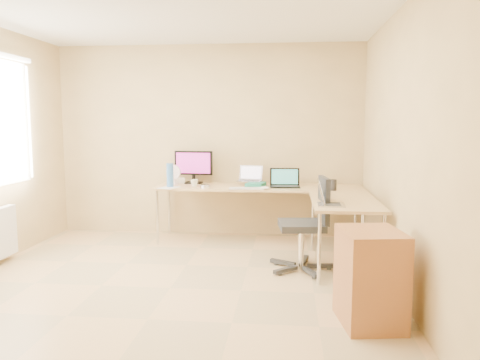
# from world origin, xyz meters

# --- Properties ---
(floor) EXTENTS (4.50, 4.50, 0.00)m
(floor) POSITION_xyz_m (0.00, 0.00, 0.00)
(floor) COLOR tan
(floor) RESTS_ON ground
(ceiling) EXTENTS (4.50, 4.50, 0.00)m
(ceiling) POSITION_xyz_m (0.00, 0.00, 2.60)
(ceiling) COLOR white
(ceiling) RESTS_ON ground
(wall_back) EXTENTS (4.50, 0.00, 4.50)m
(wall_back) POSITION_xyz_m (0.00, 2.25, 1.30)
(wall_back) COLOR tan
(wall_back) RESTS_ON ground
(wall_front) EXTENTS (4.50, 0.00, 4.50)m
(wall_front) POSITION_xyz_m (0.00, -2.25, 1.30)
(wall_front) COLOR tan
(wall_front) RESTS_ON ground
(wall_right) EXTENTS (0.00, 4.50, 4.50)m
(wall_right) POSITION_xyz_m (2.10, 0.00, 1.30)
(wall_right) COLOR tan
(wall_right) RESTS_ON ground
(desk_main) EXTENTS (2.65, 0.70, 0.73)m
(desk_main) POSITION_xyz_m (0.72, 1.85, 0.36)
(desk_main) COLOR tan
(desk_main) RESTS_ON ground
(desk_return) EXTENTS (0.70, 1.30, 0.73)m
(desk_return) POSITION_xyz_m (1.70, 0.85, 0.36)
(desk_return) COLOR tan
(desk_return) RESTS_ON ground
(monitor) EXTENTS (0.53, 0.20, 0.44)m
(monitor) POSITION_xyz_m (-0.18, 2.05, 0.95)
(monitor) COLOR black
(monitor) RESTS_ON desk_main
(book_stack) EXTENTS (0.26, 0.33, 0.05)m
(book_stack) POSITION_xyz_m (0.68, 1.83, 0.75)
(book_stack) COLOR #1A735B
(book_stack) RESTS_ON desk_main
(laptop_center) EXTENTS (0.35, 0.29, 0.20)m
(laptop_center) POSITION_xyz_m (0.59, 1.96, 0.88)
(laptop_center) COLOR #A7A5BF
(laptop_center) RESTS_ON desk_main
(laptop_black) EXTENTS (0.39, 0.30, 0.24)m
(laptop_black) POSITION_xyz_m (1.05, 1.80, 0.85)
(laptop_black) COLOR black
(laptop_black) RESTS_ON desk_main
(keyboard) EXTENTS (0.43, 0.14, 0.02)m
(keyboard) POSITION_xyz_m (0.58, 1.56, 0.74)
(keyboard) COLOR silver
(keyboard) RESTS_ON desk_main
(mouse) EXTENTS (0.11, 0.08, 0.04)m
(mouse) POSITION_xyz_m (0.81, 1.55, 0.75)
(mouse) COLOR white
(mouse) RESTS_ON desk_main
(mug) EXTENTS (0.10, 0.10, 0.09)m
(mug) POSITION_xyz_m (-0.11, 1.73, 0.78)
(mug) COLOR silver
(mug) RESTS_ON desk_main
(cd_stack) EXTENTS (0.15, 0.15, 0.03)m
(cd_stack) POSITION_xyz_m (0.04, 1.71, 0.74)
(cd_stack) COLOR #AEB1CA
(cd_stack) RESTS_ON desk_main
(water_bottle) EXTENTS (0.09, 0.09, 0.31)m
(water_bottle) POSITION_xyz_m (-0.40, 1.64, 0.88)
(water_bottle) COLOR #386DAF
(water_bottle) RESTS_ON desk_main
(papers) EXTENTS (0.26, 0.32, 0.01)m
(papers) POSITION_xyz_m (-0.40, 1.58, 0.73)
(papers) COLOR white
(papers) RESTS_ON desk_main
(white_box) EXTENTS (0.22, 0.18, 0.07)m
(white_box) POSITION_xyz_m (-0.40, 2.05, 0.76)
(white_box) COLOR white
(white_box) RESTS_ON desk_main
(desk_fan) EXTENTS (0.22, 0.22, 0.24)m
(desk_fan) POSITION_xyz_m (-0.40, 1.89, 0.85)
(desk_fan) COLOR white
(desk_fan) RESTS_ON desk_main
(black_cup) EXTENTS (0.09, 0.09, 0.13)m
(black_cup) POSITION_xyz_m (1.64, 1.55, 0.80)
(black_cup) COLOR black
(black_cup) RESTS_ON desk_main
(laptop_return) EXTENTS (0.32, 0.25, 0.21)m
(laptop_return) POSITION_xyz_m (1.52, 0.49, 0.83)
(laptop_return) COLOR silver
(laptop_return) RESTS_ON desk_return
(office_chair) EXTENTS (0.67, 0.67, 1.00)m
(office_chair) POSITION_xyz_m (1.24, 0.69, 0.50)
(office_chair) COLOR #292929
(office_chair) RESTS_ON ground
(cabinet) EXTENTS (0.52, 0.60, 0.75)m
(cabinet) POSITION_xyz_m (1.73, -0.61, 0.36)
(cabinet) COLOR olive
(cabinet) RESTS_ON ground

